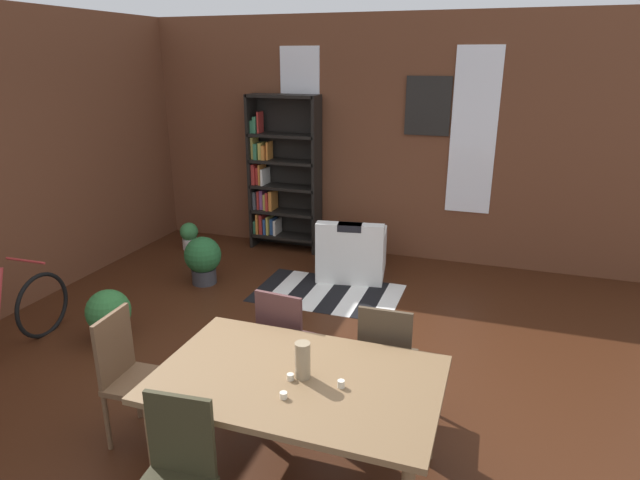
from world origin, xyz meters
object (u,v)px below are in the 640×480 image
dining_chair_far_right (386,358)px  dining_chair_head_left (131,373)px  vase_on_table (303,360)px  dining_chair_near_left (173,479)px  bookshelf_tall (280,177)px  armchair_white (352,254)px  dining_table (298,387)px  potted_plant_window (189,235)px  potted_plant_corner (203,258)px  potted_plant_by_shelf (109,314)px  dining_chair_far_left (286,340)px

dining_chair_far_right → dining_chair_head_left: same height
vase_on_table → dining_chair_near_left: vase_on_table is taller
bookshelf_tall → armchair_white: 1.61m
dining_table → potted_plant_window: bearing=130.2°
bookshelf_tall → potted_plant_window: (-1.19, -0.51, -0.82)m
dining_chair_near_left → armchair_white: size_ratio=1.04×
dining_chair_head_left → dining_chair_near_left: bearing=-42.2°
dining_chair_head_left → bookshelf_tall: (-0.62, 4.13, 0.51)m
armchair_white → potted_plant_window: (-2.44, 0.18, -0.07)m
dining_chair_head_left → potted_plant_corner: (-0.98, 2.60, -0.20)m
dining_chair_near_left → potted_plant_by_shelf: dining_chair_near_left is taller
potted_plant_window → dining_chair_head_left: bearing=-63.4°
dining_chair_far_left → potted_plant_corner: 2.59m
dining_chair_far_left → potted_plant_window: 3.90m
vase_on_table → bookshelf_tall: bookshelf_tall is taller
dining_chair_near_left → potted_plant_window: bearing=121.2°
vase_on_table → dining_table: bearing=-180.0°
dining_table → dining_chair_head_left: size_ratio=1.82×
vase_on_table → bookshelf_tall: size_ratio=0.11×
dining_table → potted_plant_by_shelf: 2.60m
potted_plant_corner → potted_plant_window: 1.31m
dining_chair_near_left → armchair_white: 4.21m
dining_chair_head_left → potted_plant_by_shelf: (-1.10, 1.07, -0.23)m
dining_table → dining_chair_near_left: size_ratio=1.82×
potted_plant_corner → potted_plant_window: potted_plant_corner is taller
potted_plant_window → potted_plant_corner: bearing=-50.8°
dining_chair_far_right → bookshelf_tall: bookshelf_tall is taller
dining_chair_head_left → dining_chair_near_left: size_ratio=1.00×
dining_table → dining_chair_far_right: bearing=63.0°
dining_chair_far_left → dining_chair_near_left: (0.00, -1.54, 0.00)m
armchair_white → potted_plant_window: armchair_white is taller
dining_chair_near_left → armchair_white: (-0.22, 4.19, -0.23)m
armchair_white → bookshelf_tall: bearing=150.9°
dining_chair_head_left → potted_plant_window: bearing=116.6°
vase_on_table → armchair_white: size_ratio=0.25×
potted_plant_by_shelf → potted_plant_corner: 1.53m
dining_chair_far_left → potted_plant_corner: (-1.83, 1.83, -0.20)m
vase_on_table → potted_plant_window: (-3.08, 3.61, -0.66)m
dining_table → potted_plant_corner: size_ratio=2.99×
dining_table → armchair_white: (-0.61, 3.42, -0.39)m
dining_chair_far_right → dining_chair_far_left: (-0.79, 0.00, 0.00)m
dining_chair_head_left → bookshelf_tall: bearing=98.6°
dining_chair_head_left → potted_plant_window: 4.05m
dining_table → potted_plant_corner: 3.44m
bookshelf_tall → dining_chair_far_left: bearing=-66.4°
potted_plant_corner → dining_table: bearing=-49.4°
potted_plant_by_shelf → bookshelf_tall: bearing=81.1°
vase_on_table → bookshelf_tall: bearing=114.7°
vase_on_table → dining_chair_far_left: 0.95m
potted_plant_corner → vase_on_table: bearing=-49.0°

